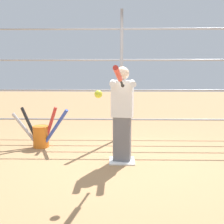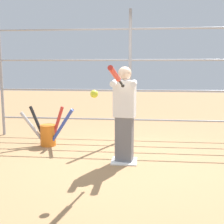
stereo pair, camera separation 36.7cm
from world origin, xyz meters
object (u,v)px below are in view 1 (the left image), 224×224
object	(u,v)px
batter	(122,111)
bat_bucket	(41,134)
softball_in_flight	(98,94)
baseball_bat_swinging	(119,75)

from	to	relation	value
batter	bat_bucket	size ratio (longest dim) A/B	1.40
bat_bucket	batter	bearing A→B (deg)	151.03
softball_in_flight	bat_bucket	bearing A→B (deg)	-57.19
baseball_bat_swinging	bat_bucket	distance (m)	2.48
softball_in_flight	bat_bucket	xyz separation A→B (m)	(1.20, -1.85, -0.93)
batter	bat_bucket	xyz separation A→B (m)	(1.49, -0.83, -0.56)
batter	baseball_bat_swinging	bearing A→B (deg)	86.08
batter	softball_in_flight	size ratio (longest dim) A/B	15.57
batter	softball_in_flight	world-z (taller)	batter
baseball_bat_swinging	softball_in_flight	bearing A→B (deg)	38.41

